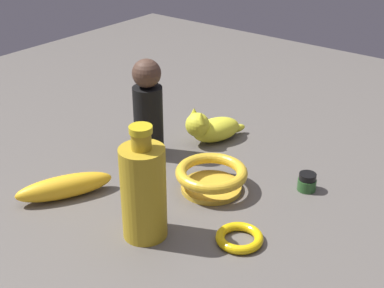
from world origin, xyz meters
The scene contains 8 objects.
ground centered at (0.00, 0.00, 0.00)m, with size 2.00×2.00×0.00m, color #5B5651.
bowl centered at (0.05, 0.00, 0.03)m, with size 0.14×0.14×0.05m.
cat_figurine centered at (-0.08, 0.17, 0.03)m, with size 0.10×0.15×0.09m.
person_figure_adult centered at (-0.15, 0.04, 0.11)m, with size 0.09×0.09×0.22m.
bangle centered at (0.18, -0.10, 0.01)m, with size 0.08×0.08×0.02m, color yellow.
bottle_tall centered at (0.04, -0.19, 0.09)m, with size 0.08×0.08×0.20m.
nail_polish_jar centered at (0.19, 0.11, 0.02)m, with size 0.04×0.04×0.04m.
banana centered at (-0.15, -0.19, 0.02)m, with size 0.18×0.04×0.04m, color yellow.
Camera 1 is at (0.57, -0.73, 0.56)m, focal length 50.68 mm.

